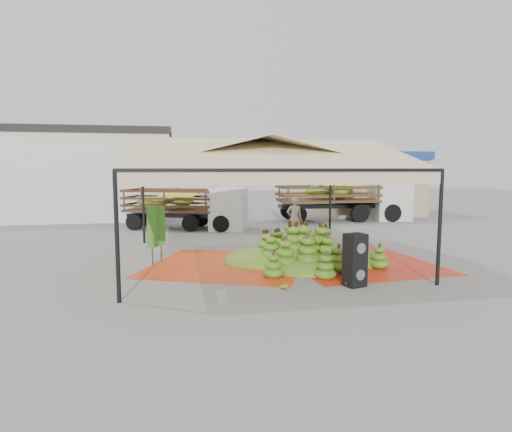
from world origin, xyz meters
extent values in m
plane|color=slate|center=(0.00, 0.00, 0.00)|extent=(90.00, 90.00, 0.00)
cylinder|color=black|center=(-4.00, -4.00, 1.50)|extent=(0.10, 0.10, 3.00)
cylinder|color=black|center=(4.00, -4.00, 1.50)|extent=(0.10, 0.10, 3.00)
cylinder|color=black|center=(-4.00, 4.00, 1.50)|extent=(0.10, 0.10, 3.00)
cylinder|color=black|center=(4.00, 4.00, 1.50)|extent=(0.10, 0.10, 3.00)
pyramid|color=beige|center=(0.00, 0.00, 3.50)|extent=(8.00, 8.00, 1.00)
cube|color=black|center=(0.00, 0.00, 3.00)|extent=(8.00, 8.00, 0.08)
cube|color=beige|center=(0.00, 0.00, 2.82)|extent=(8.00, 8.00, 0.36)
cube|color=silver|center=(-10.00, 14.00, 2.50)|extent=(14.00, 6.00, 5.00)
cube|color=black|center=(-10.00, 14.00, 5.20)|extent=(14.30, 6.30, 0.40)
cube|color=tan|center=(10.00, 13.00, 1.80)|extent=(6.00, 5.00, 3.60)
cube|color=navy|center=(10.00, 13.00, 3.85)|extent=(6.30, 5.30, 0.50)
cube|color=red|center=(-1.17, -0.68, 0.01)|extent=(5.92, 5.80, 0.01)
cube|color=red|center=(3.05, -1.12, 0.01)|extent=(4.89, 5.09, 0.01)
ellipsoid|color=#347117|center=(1.53, -0.78, 0.59)|extent=(6.20, 5.39, 1.19)
ellipsoid|color=gold|center=(0.31, -2.30, 0.11)|extent=(0.55, 0.47, 0.23)
ellipsoid|color=gold|center=(-0.13, -3.70, 0.09)|extent=(0.47, 0.41, 0.19)
ellipsoid|color=maroon|center=(1.53, -3.62, 0.10)|extent=(0.44, 0.36, 0.20)
ellipsoid|color=#582614|center=(2.23, -2.43, 0.11)|extent=(0.54, 0.47, 0.22)
ellipsoid|color=#46801A|center=(1.23, -1.94, 0.09)|extent=(0.50, 0.46, 0.19)
ellipsoid|color=#397A19|center=(-1.27, -1.06, 2.62)|extent=(0.24, 0.24, 0.20)
ellipsoid|color=#397A19|center=(0.23, -1.06, 2.62)|extent=(0.24, 0.24, 0.20)
cube|color=black|center=(1.83, -3.70, 0.34)|extent=(0.60, 0.56, 0.69)
cube|color=black|center=(1.83, -3.70, 1.03)|extent=(0.60, 0.56, 0.69)
imported|color=gray|center=(2.20, 3.43, 0.93)|extent=(0.69, 0.46, 1.87)
cube|color=#4C3219|center=(-2.91, 8.22, 0.95)|extent=(4.95, 3.46, 0.11)
cube|color=white|center=(-0.10, 7.23, 1.04)|extent=(2.19, 2.41, 2.08)
cylinder|color=black|center=(-4.74, 7.91, 0.41)|extent=(0.86, 0.52, 0.81)
cylinder|color=black|center=(-4.14, 9.61, 0.41)|extent=(0.86, 0.52, 0.81)
cylinder|color=black|center=(-2.02, 6.95, 0.41)|extent=(0.86, 0.52, 0.81)
cylinder|color=black|center=(-1.42, 8.65, 0.41)|extent=(0.86, 0.52, 0.81)
cylinder|color=black|center=(-0.57, 6.44, 0.41)|extent=(0.86, 0.52, 0.81)
cylinder|color=black|center=(0.03, 8.14, 0.41)|extent=(0.86, 0.52, 0.81)
ellipsoid|color=#5E831B|center=(-2.91, 8.22, 1.40)|extent=(3.95, 2.73, 0.63)
cube|color=#CDCB16|center=(-2.49, 8.07, 1.76)|extent=(2.30, 2.30, 0.22)
cube|color=#4C3819|center=(6.03, 9.98, 1.19)|extent=(5.79, 2.88, 0.14)
cube|color=silver|center=(9.77, 9.79, 1.30)|extent=(2.16, 2.59, 2.61)
cylinder|color=black|center=(3.94, 8.95, 0.51)|extent=(1.04, 0.39, 1.02)
cylinder|color=black|center=(4.05, 11.21, 0.51)|extent=(1.04, 0.39, 1.02)
cylinder|color=black|center=(7.56, 8.77, 0.51)|extent=(1.04, 0.39, 1.02)
cylinder|color=black|center=(7.67, 11.03, 0.51)|extent=(1.04, 0.39, 1.02)
cylinder|color=black|center=(9.48, 8.67, 0.51)|extent=(1.04, 0.39, 1.02)
cylinder|color=black|center=(9.60, 10.94, 0.51)|extent=(1.04, 0.39, 1.02)
ellipsoid|color=#4F7F1A|center=(6.03, 9.98, 1.76)|extent=(4.63, 2.26, 0.79)
cube|color=yellow|center=(6.60, 9.95, 2.21)|extent=(2.38, 2.37, 0.28)
camera|label=1|loc=(-2.67, -13.87, 3.03)|focal=30.00mm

